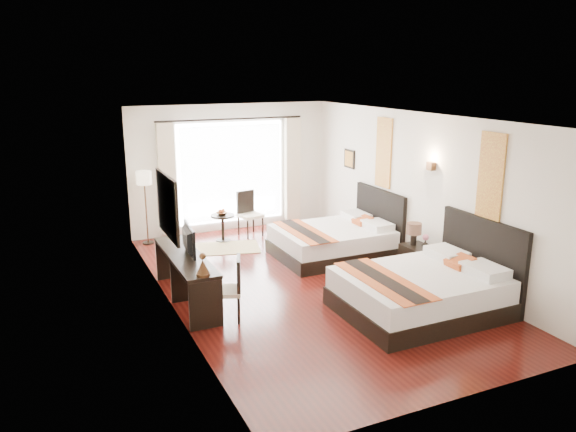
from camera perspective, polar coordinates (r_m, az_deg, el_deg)
name	(u,v)px	position (r m, az deg, el deg)	size (l,w,h in m)	color
floor	(305,285)	(9.55, 1.76, -6.97)	(4.50, 7.50, 0.01)	#380D0A
ceiling	(307,117)	(8.90, 1.90, 9.99)	(4.50, 7.50, 0.02)	white
wall_headboard	(418,192)	(10.29, 13.11, 2.43)	(0.01, 7.50, 2.80)	silver
wall_desk	(169,218)	(8.40, -12.04, -0.25)	(0.01, 7.50, 2.80)	silver
wall_window	(231,168)	(12.52, -5.81, 4.88)	(4.50, 0.01, 2.80)	silver
wall_entry	(466,280)	(6.14, 17.60, -6.21)	(4.50, 0.01, 2.80)	silver
window_glass	(231,173)	(12.52, -5.78, 4.42)	(2.40, 0.02, 2.20)	white
sheer_curtain	(232,173)	(12.47, -5.69, 4.37)	(2.30, 0.02, 2.10)	white
drape_left	(167,179)	(12.05, -12.17, 3.66)	(0.35, 0.14, 2.35)	beige
drape_right	(292,169)	(12.97, 0.46, 4.76)	(0.35, 0.14, 2.35)	beige
art_panel_near	(491,178)	(8.92, 19.90, 3.68)	(0.03, 0.50, 1.35)	maroon
art_panel_far	(384,153)	(11.08, 9.70, 6.35)	(0.03, 0.50, 1.35)	maroon
wall_sconce	(431,166)	(9.88, 14.33, 4.93)	(0.10, 0.14, 0.14)	#402816
mirror_frame	(167,206)	(8.52, -12.16, 0.99)	(0.04, 1.25, 0.95)	black
mirror_glass	(169,206)	(8.52, -12.00, 1.01)	(0.01, 1.12, 0.82)	white
bed_near	(425,290)	(8.65, 13.72, -7.29)	(2.34, 1.82, 1.32)	black
bed_far	(336,240)	(10.91, 4.91, -2.41)	(2.18, 1.70, 1.23)	black
nightstand	(417,260)	(10.18, 12.97, -4.37)	(0.44, 0.54, 0.52)	black
table_lamp	(414,230)	(10.07, 12.68, -1.43)	(0.26, 0.26, 0.42)	black
vase	(425,245)	(9.97, 13.75, -2.93)	(0.14, 0.14, 0.14)	black
console_desk	(186,278)	(8.91, -10.31, -6.20)	(0.50, 2.20, 0.76)	black
television	(185,240)	(8.77, -10.45, -2.39)	(0.77, 0.10, 0.45)	black
bronze_figurine	(203,266)	(7.82, -8.64, -5.04)	(0.19, 0.19, 0.29)	#402816
desk_chair	(227,301)	(8.22, -6.18, -8.55)	(0.56, 0.56, 0.94)	#BEB292
floor_lamp	(144,183)	(11.75, -14.39, 3.28)	(0.31, 0.31, 1.53)	black
side_table	(223,228)	(11.87, -6.63, -1.21)	(0.49, 0.49, 0.57)	black
fruit_bowl	(222,214)	(11.79, -6.75, 0.25)	(0.23, 0.23, 0.06)	#462B19
window_chair	(250,222)	(12.22, -3.88, -0.63)	(0.53, 0.53, 0.97)	#BEB292
jute_rug	(227,248)	(11.47, -6.22, -3.23)	(1.29, 0.88, 0.01)	tan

